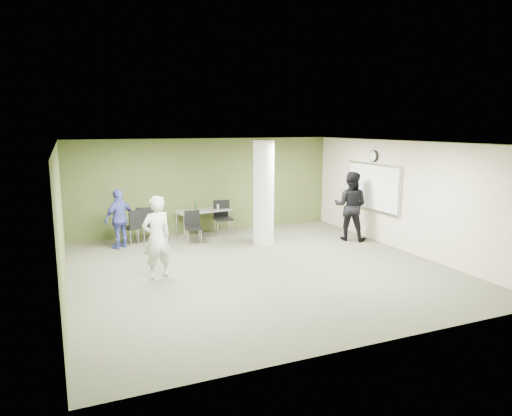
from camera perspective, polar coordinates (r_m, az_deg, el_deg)
name	(u,v)px	position (r m, az deg, el deg)	size (l,w,h in m)	color
floor	(258,268)	(10.34, 0.28, -7.53)	(8.00, 8.00, 0.00)	#595B47
ceiling	(258,143)	(9.86, 0.30, 8.17)	(8.00, 8.00, 0.00)	white
wall_back	(206,186)	(13.74, -6.24, 2.81)	(8.00, 0.02, 2.80)	#4C5B2A
wall_left	(61,221)	(9.24, -23.21, -1.53)	(0.02, 8.00, 2.80)	#4C5B2A
wall_right_cream	(404,196)	(12.12, 17.99, 1.39)	(0.02, 8.00, 2.80)	beige
column	(264,192)	(12.21, 0.95, 1.95)	(0.56, 0.56, 2.80)	silver
whiteboard	(372,187)	(12.98, 14.32, 2.57)	(0.05, 2.30, 1.30)	silver
wall_clock	(374,156)	(12.90, 14.49, 6.32)	(0.06, 0.32, 0.32)	black
folding_table	(203,212)	(13.34, -6.65, -0.45)	(1.68, 0.94, 1.00)	gray
wastebasket	(162,235)	(13.04, -11.72, -3.37)	(0.24, 0.24, 0.28)	#4C4C4C
chair_back_left	(135,224)	(12.62, -14.91, -1.97)	(0.63, 0.63, 0.97)	black
chair_back_right	(146,222)	(12.75, -13.65, -1.68)	(0.59, 0.59, 1.01)	black
chair_table_left	(193,225)	(12.53, -7.90, -2.06)	(0.48, 0.48, 0.88)	black
chair_table_right	(223,215)	(13.39, -4.20, -0.85)	(0.55, 0.55, 1.01)	black
woman_white	(157,237)	(9.70, -12.31, -3.61)	(0.64, 0.42, 1.75)	silver
man_black	(351,206)	(12.95, 11.74, 0.24)	(0.93, 0.73, 1.92)	black
man_blue	(120,219)	(12.35, -16.68, -1.30)	(0.92, 0.38, 1.56)	#4249A6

